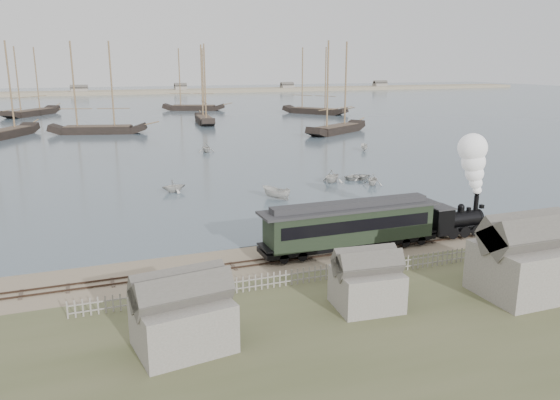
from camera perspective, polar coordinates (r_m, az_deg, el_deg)
name	(u,v)px	position (r m, az deg, el deg)	size (l,w,h in m)	color
ground	(273,252)	(45.62, -0.74, -5.48)	(600.00, 600.00, 0.00)	tan
harbor_water	(113,106)	(211.43, -17.02, 9.40)	(600.00, 336.00, 0.06)	#495E69
rail_track	(282,260)	(43.85, 0.16, -6.25)	(120.00, 1.80, 0.16)	#3A2A20
picket_fence_west	(218,296)	(37.63, -6.46, -9.98)	(19.00, 0.10, 1.20)	slate
picket_fence_east	(455,263)	(45.35, 17.78, -6.31)	(15.00, 0.10, 1.20)	slate
shed_left	(184,348)	(31.72, -9.98, -14.97)	(5.00, 4.00, 4.10)	slate
shed_mid	(366,307)	(36.32, 8.96, -10.99)	(4.00, 3.50, 3.60)	slate
shed_right	(522,294)	(41.22, 23.97, -8.96)	(6.00, 5.00, 5.10)	slate
far_spit	(101,94)	(291.14, -18.21, 10.44)	(500.00, 20.00, 1.80)	tan
locomotive	(471,191)	(51.78, 19.32, 0.86)	(7.17, 2.68, 8.94)	black
passenger_coach	(350,224)	(45.52, 7.31, -2.51)	(15.48, 2.99, 3.76)	black
beached_dinghy	(283,242)	(46.94, 0.37, -4.42)	(3.59, 2.57, 0.74)	beige
rowboat_1	(174,186)	(67.31, -11.04, 1.45)	(2.93, 2.53, 1.54)	beige
rowboat_2	(276,193)	(62.71, -0.40, 0.74)	(3.71, 1.40, 1.43)	beige
rowboat_3	(359,177)	(74.15, 8.22, 2.44)	(3.83, 2.74, 0.79)	beige
rowboat_4	(373,179)	(70.85, 9.66, 2.15)	(2.94, 2.54, 1.55)	beige
rowboat_5	(364,147)	(98.80, 8.78, 5.45)	(3.11, 1.17, 1.20)	beige
rowboat_7	(206,148)	(96.73, -7.73, 5.45)	(3.20, 2.76, 1.68)	beige
rowboat_8	(332,176)	(71.79, 5.48, 2.52)	(3.31, 2.86, 1.75)	beige
schooner_1	(0,89)	(128.19, -27.22, 10.27)	(20.17, 4.66, 20.00)	black
schooner_2	(95,88)	(127.52, -18.79, 11.05)	(20.81, 4.80, 20.00)	black
schooner_3	(203,84)	(143.28, -8.02, 11.91)	(17.08, 3.94, 20.00)	black
schooner_4	(338,88)	(122.48, 6.05, 11.61)	(19.48, 4.49, 20.00)	black
schooner_5	(315,81)	(169.62, 3.68, 12.34)	(21.20, 4.89, 20.00)	black
schooner_7	(28,81)	(179.47, -24.80, 11.20)	(22.43, 5.18, 20.00)	black
schooner_8	(193,79)	(183.84, -9.13, 12.34)	(20.08, 4.63, 20.00)	black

